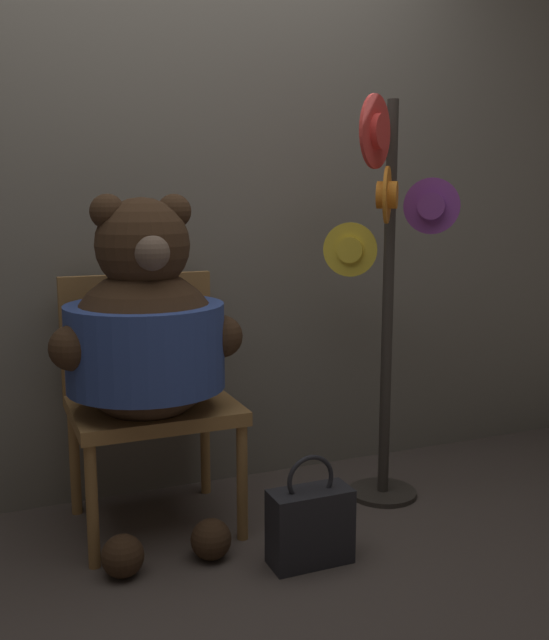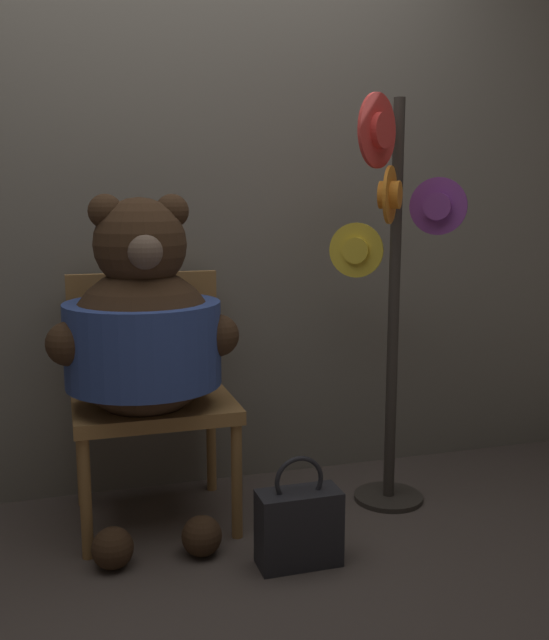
% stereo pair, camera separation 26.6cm
% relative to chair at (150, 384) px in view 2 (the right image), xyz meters
% --- Properties ---
extents(ground_plane, '(14.00, 14.00, 0.00)m').
position_rel_chair_xyz_m(ground_plane, '(0.11, -0.33, -0.52)').
color(ground_plane, '#4C423D').
extents(wall_back, '(8.00, 0.10, 2.38)m').
position_rel_chair_xyz_m(wall_back, '(0.11, 0.30, 0.67)').
color(wall_back, slate).
rests_on(wall_back, ground_plane).
extents(chair, '(0.59, 0.51, 0.93)m').
position_rel_chair_xyz_m(chair, '(0.00, 0.00, 0.00)').
color(chair, '#9E703D').
rests_on(chair, ground_plane).
extents(teddy_bear, '(0.67, 0.59, 1.24)m').
position_rel_chair_xyz_m(teddy_bear, '(-0.04, -0.17, 0.23)').
color(teddy_bear, '#3D2819').
rests_on(teddy_bear, ground_plane).
extents(hat_display_rack, '(0.46, 0.35, 1.59)m').
position_rel_chair_xyz_m(hat_display_rack, '(0.91, -0.20, 0.41)').
color(hat_display_rack, '#332D28').
rests_on(hat_display_rack, ground_plane).
extents(handbag_on_ground, '(0.28, 0.13, 0.38)m').
position_rel_chair_xyz_m(handbag_on_ground, '(0.42, -0.56, -0.38)').
color(handbag_on_ground, '#232328').
rests_on(handbag_on_ground, ground_plane).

